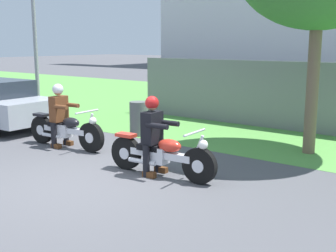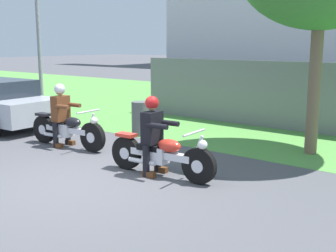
{
  "view_description": "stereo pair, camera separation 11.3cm",
  "coord_description": "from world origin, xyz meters",
  "px_view_note": "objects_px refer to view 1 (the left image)",
  "views": [
    {
      "loc": [
        5.32,
        -4.5,
        2.26
      ],
      "look_at": [
        0.79,
        1.3,
        0.85
      ],
      "focal_mm": 46.32,
      "sensor_mm": 36.0,
      "label": 1
    },
    {
      "loc": [
        5.41,
        -4.43,
        2.26
      ],
      "look_at": [
        0.79,
        1.3,
        0.85
      ],
      "focal_mm": 46.32,
      "sensor_mm": 36.0,
      "label": 2
    }
  ],
  "objects_px": {
    "rider_lead": "(153,129)",
    "rider_follow": "(59,110)",
    "trash_can": "(139,119)",
    "motorcycle_follow": "(66,130)",
    "motorcycle_lead": "(161,155)"
  },
  "relations": [
    {
      "from": "rider_lead",
      "to": "motorcycle_follow",
      "type": "bearing_deg",
      "value": 168.23
    },
    {
      "from": "rider_lead",
      "to": "rider_follow",
      "type": "height_order",
      "value": "rider_follow"
    },
    {
      "from": "motorcycle_follow",
      "to": "trash_can",
      "type": "distance_m",
      "value": 1.99
    },
    {
      "from": "rider_lead",
      "to": "rider_follow",
      "type": "distance_m",
      "value": 2.99
    },
    {
      "from": "motorcycle_follow",
      "to": "trash_can",
      "type": "bearing_deg",
      "value": 73.71
    },
    {
      "from": "motorcycle_follow",
      "to": "trash_can",
      "type": "xyz_separation_m",
      "value": [
        0.4,
        1.95,
        0.03
      ]
    },
    {
      "from": "trash_can",
      "to": "rider_follow",
      "type": "bearing_deg",
      "value": -106.3
    },
    {
      "from": "motorcycle_lead",
      "to": "motorcycle_follow",
      "type": "bearing_deg",
      "value": 168.84
    },
    {
      "from": "rider_lead",
      "to": "trash_can",
      "type": "bearing_deg",
      "value": 131.56
    },
    {
      "from": "rider_lead",
      "to": "motorcycle_follow",
      "type": "height_order",
      "value": "rider_lead"
    },
    {
      "from": "motorcycle_follow",
      "to": "rider_follow",
      "type": "distance_m",
      "value": 0.46
    },
    {
      "from": "rider_lead",
      "to": "rider_follow",
      "type": "relative_size",
      "value": 0.99
    },
    {
      "from": "motorcycle_follow",
      "to": "trash_can",
      "type": "relative_size",
      "value": 2.56
    },
    {
      "from": "rider_follow",
      "to": "trash_can",
      "type": "distance_m",
      "value": 2.08
    },
    {
      "from": "rider_follow",
      "to": "trash_can",
      "type": "relative_size",
      "value": 1.65
    }
  ]
}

